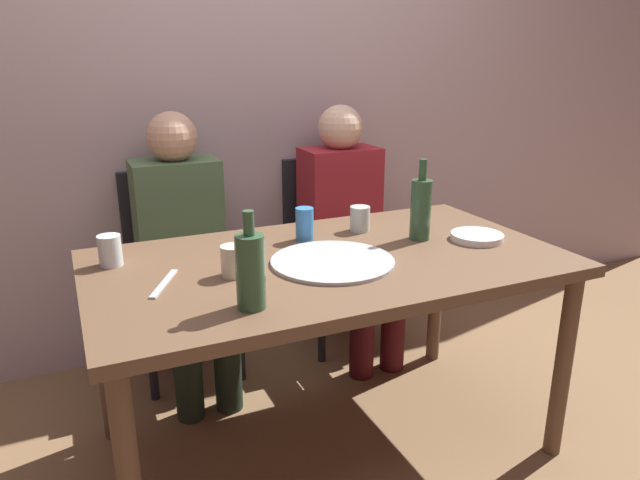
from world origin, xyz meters
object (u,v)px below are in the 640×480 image
(wine_glass, at_px, (110,251))
(plate_stack, at_px, (477,237))
(tumbler_far, at_px, (233,261))
(guest_in_sweater, at_px, (184,241))
(chair_right, at_px, (334,237))
(wine_bottle, at_px, (421,208))
(tumbler_near, at_px, (360,219))
(chair_left, at_px, (179,259))
(guest_in_beanie, at_px, (348,220))
(table_knife, at_px, (164,283))
(dining_table, at_px, (329,279))
(beer_bottle, at_px, (250,270))
(soda_can, at_px, (304,224))
(pizza_tray, at_px, (333,261))

(wine_glass, xyz_separation_m, plate_stack, (1.25, -0.27, -0.04))
(tumbler_far, height_order, guest_in_sweater, guest_in_sweater)
(chair_right, bearing_deg, wine_bottle, 87.76)
(tumbler_near, relative_size, chair_left, 0.11)
(tumbler_far, bearing_deg, plate_stack, -1.16)
(tumbler_far, bearing_deg, tumbler_near, 24.40)
(wine_bottle, xyz_separation_m, tumbler_far, (-0.73, -0.08, -0.07))
(tumbler_far, distance_m, chair_right, 1.19)
(guest_in_sweater, bearing_deg, guest_in_beanie, -180.00)
(table_knife, distance_m, chair_left, 0.90)
(chair_left, bearing_deg, plate_stack, 136.31)
(dining_table, xyz_separation_m, table_knife, (-0.55, -0.01, 0.08))
(wine_glass, relative_size, table_knife, 0.46)
(beer_bottle, bearing_deg, table_knife, 125.22)
(beer_bottle, height_order, plate_stack, beer_bottle)
(tumbler_near, relative_size, wine_glass, 0.95)
(tumbler_far, bearing_deg, soda_can, 35.67)
(chair_left, distance_m, chair_right, 0.77)
(guest_in_sweater, bearing_deg, tumbler_far, 91.01)
(wine_glass, distance_m, soda_can, 0.67)
(tumbler_near, xyz_separation_m, table_knife, (-0.79, -0.25, -0.05))
(tumbler_near, distance_m, guest_in_sweater, 0.76)
(beer_bottle, xyz_separation_m, chair_right, (0.78, 1.12, -0.33))
(beer_bottle, xyz_separation_m, wine_glass, (-0.31, 0.50, -0.06))
(chair_left, relative_size, chair_right, 1.00)
(plate_stack, bearing_deg, tumbler_near, 140.26)
(tumbler_near, relative_size, chair_right, 0.11)
(pizza_tray, height_order, chair_right, chair_right)
(wine_glass, bearing_deg, wine_bottle, -9.19)
(tumbler_near, height_order, chair_right, chair_right)
(plate_stack, bearing_deg, tumbler_far, 178.84)
(dining_table, bearing_deg, wine_glass, 161.79)
(tumbler_near, bearing_deg, dining_table, -135.96)
(tumbler_far, height_order, chair_left, chair_left)
(wine_glass, relative_size, guest_in_sweater, 0.09)
(wine_bottle, bearing_deg, pizza_tray, -165.79)
(pizza_tray, distance_m, wine_glass, 0.72)
(pizza_tray, xyz_separation_m, chair_left, (-0.34, 0.89, -0.23))
(tumbler_far, xyz_separation_m, plate_stack, (0.92, -0.02, -0.04))
(chair_right, relative_size, guest_in_sweater, 0.77)
(wine_glass, bearing_deg, tumbler_near, 0.64)
(wine_bottle, bearing_deg, wine_glass, 170.81)
(beer_bottle, height_order, wine_glass, beer_bottle)
(tumbler_far, relative_size, chair_left, 0.11)
(dining_table, relative_size, tumbler_far, 16.22)
(pizza_tray, distance_m, guest_in_beanie, 0.86)
(soda_can, bearing_deg, dining_table, -89.30)
(pizza_tray, relative_size, guest_in_sweater, 0.35)
(plate_stack, distance_m, guest_in_beanie, 0.76)
(pizza_tray, relative_size, chair_left, 0.45)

